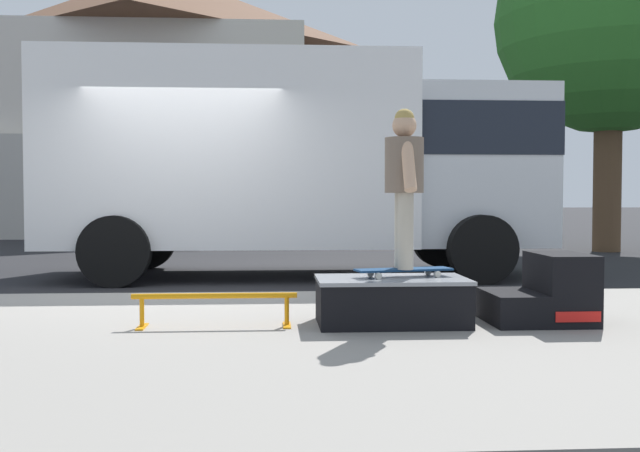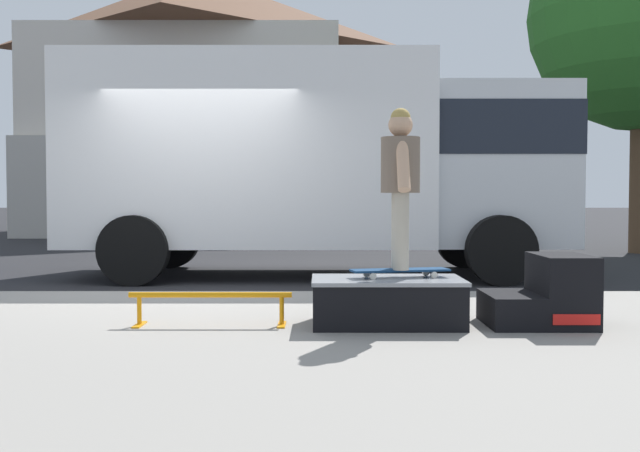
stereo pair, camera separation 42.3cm
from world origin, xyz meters
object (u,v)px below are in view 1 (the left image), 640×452
at_px(skateboard, 404,270).
at_px(box_truck, 300,157).
at_px(grind_rail, 215,302).
at_px(skater_kid, 404,175).
at_px(street_tree_main, 622,27).
at_px(skate_box, 392,299).
at_px(kicker_ramp, 546,294).

relative_size(skateboard, box_truck, 0.12).
distance_m(skateboard, box_truck, 4.93).
bearing_deg(grind_rail, skater_kid, 2.22).
distance_m(skater_kid, box_truck, 4.81).
height_order(skateboard, street_tree_main, street_tree_main).
bearing_deg(skater_kid, skate_box, -160.47).
height_order(box_truck, street_tree_main, street_tree_main).
relative_size(kicker_ramp, skateboard, 0.99).
bearing_deg(grind_rail, skateboard, 2.22).
height_order(kicker_ramp, skateboard, kicker_ramp).
bearing_deg(kicker_ramp, skate_box, 179.98).
relative_size(skater_kid, box_truck, 0.18).
height_order(skate_box, grind_rail, skate_box).
bearing_deg(kicker_ramp, skater_kid, 178.16).
relative_size(skate_box, grind_rail, 0.93).
xyz_separation_m(skate_box, skater_kid, (0.10, 0.04, 0.99)).
xyz_separation_m(skate_box, box_truck, (-0.54, 4.78, 1.38)).
xyz_separation_m(grind_rail, box_truck, (0.85, 4.81, 1.39)).
bearing_deg(kicker_ramp, box_truck, 110.51).
relative_size(grind_rail, skater_kid, 1.01).
height_order(skateboard, skater_kid, skater_kid).
bearing_deg(skateboard, skate_box, -160.47).
height_order(skater_kid, street_tree_main, street_tree_main).
bearing_deg(skate_box, skater_kid, 19.53).
distance_m(kicker_ramp, skateboard, 1.16).
bearing_deg(street_tree_main, skate_box, -124.68).
xyz_separation_m(kicker_ramp, box_truck, (-1.79, 4.78, 1.35)).
bearing_deg(skateboard, grind_rail, -177.78).
bearing_deg(street_tree_main, grind_rail, -130.14).
bearing_deg(grind_rail, kicker_ramp, 0.46).
distance_m(skater_kid, street_tree_main, 11.42).
xyz_separation_m(skate_box, street_tree_main, (6.27, 9.06, 4.29)).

